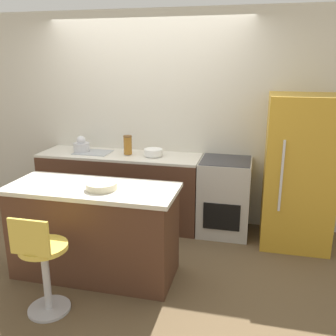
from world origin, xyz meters
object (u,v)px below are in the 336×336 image
(refrigerator, at_px, (298,172))
(mixing_bowl, at_px, (153,152))
(oven_range, at_px, (224,197))
(kettle, at_px, (81,145))
(stool_chair, at_px, (43,265))

(refrigerator, distance_m, mixing_bowl, 1.68)
(oven_range, xyz_separation_m, kettle, (-1.81, 0.00, 0.53))
(oven_range, bearing_deg, refrigerator, -4.38)
(oven_range, distance_m, refrigerator, 0.89)
(oven_range, bearing_deg, mixing_bowl, 179.94)
(mixing_bowl, bearing_deg, stool_chair, -101.90)
(oven_range, height_order, stool_chair, oven_range)
(refrigerator, relative_size, kettle, 8.38)
(oven_range, relative_size, mixing_bowl, 4.01)
(oven_range, distance_m, kettle, 1.89)
(refrigerator, height_order, stool_chair, refrigerator)
(oven_range, bearing_deg, kettle, 179.97)
(refrigerator, bearing_deg, mixing_bowl, 177.87)
(refrigerator, xyz_separation_m, mixing_bowl, (-1.67, 0.06, 0.11))
(kettle, bearing_deg, oven_range, -0.03)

